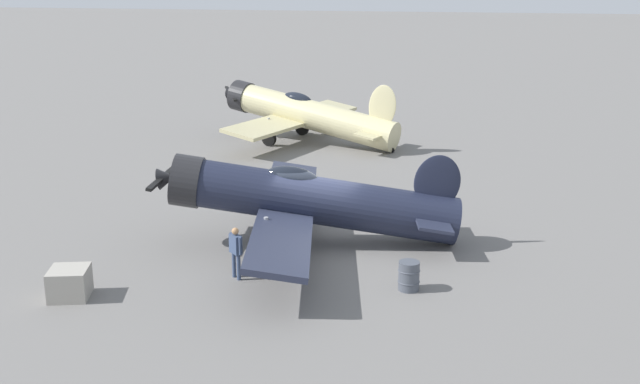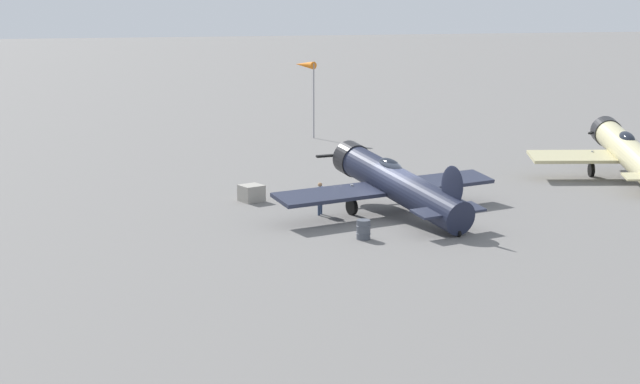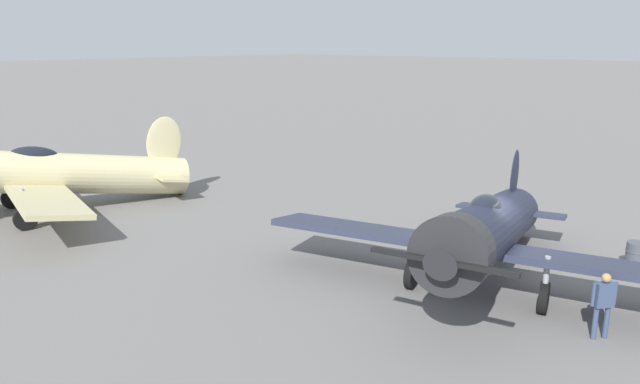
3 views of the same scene
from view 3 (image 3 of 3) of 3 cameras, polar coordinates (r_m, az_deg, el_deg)
name	(u,v)px [view 3 (image 3 of 3)]	position (r m, az deg, el deg)	size (l,w,h in m)	color
ground_plane	(486,278)	(17.39, 15.78, -7.99)	(400.00, 400.00, 0.00)	slate
airplane_foreground	(487,231)	(16.40, 15.80, -3.62)	(9.91, 11.77, 3.14)	#1E2338
airplane_mid_apron	(50,174)	(24.63, -24.66, 1.61)	(11.03, 10.88, 3.52)	beige
ground_crew_mechanic	(604,300)	(14.59, 25.72, -9.35)	(0.49, 0.43, 1.56)	#384766
fuel_drum	(636,256)	(19.43, 28.25, -5.51)	(0.63, 0.63, 0.84)	#474C56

